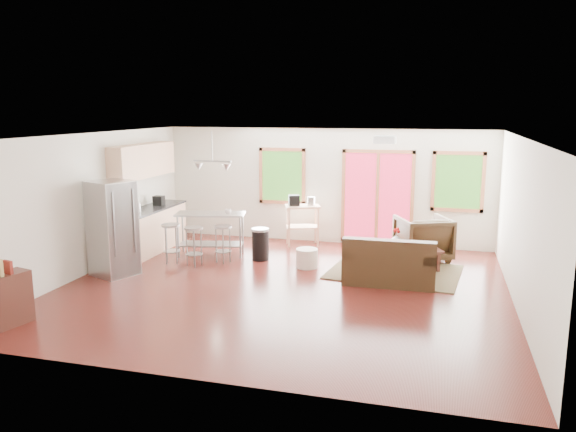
% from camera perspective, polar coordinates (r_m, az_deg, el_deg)
% --- Properties ---
extents(floor, '(7.50, 7.00, 0.02)m').
position_cam_1_polar(floor, '(9.78, -0.46, -7.30)').
color(floor, '#3D120E').
rests_on(floor, ground).
extents(ceiling, '(7.50, 7.00, 0.02)m').
position_cam_1_polar(ceiling, '(9.30, -0.49, 8.21)').
color(ceiling, white).
rests_on(ceiling, ground).
extents(back_wall, '(7.50, 0.02, 2.60)m').
position_cam_1_polar(back_wall, '(12.83, 3.77, 3.07)').
color(back_wall, silver).
rests_on(back_wall, ground).
extents(left_wall, '(0.02, 7.00, 2.60)m').
position_cam_1_polar(left_wall, '(11.07, -19.58, 1.20)').
color(left_wall, silver).
rests_on(left_wall, ground).
extents(right_wall, '(0.02, 7.00, 2.60)m').
position_cam_1_polar(right_wall, '(9.20, 22.70, -0.90)').
color(right_wall, silver).
rests_on(right_wall, ground).
extents(front_wall, '(7.50, 0.02, 2.60)m').
position_cam_1_polar(front_wall, '(6.24, -9.26, -5.53)').
color(front_wall, silver).
rests_on(front_wall, ground).
extents(window_left, '(1.10, 0.05, 1.30)m').
position_cam_1_polar(window_left, '(12.99, -0.60, 4.08)').
color(window_left, '#274E18').
rests_on(window_left, back_wall).
extents(french_doors, '(1.60, 0.05, 2.10)m').
position_cam_1_polar(french_doors, '(12.63, 9.06, 1.92)').
color(french_doors, '#A11D36').
rests_on(french_doors, back_wall).
extents(window_right, '(1.10, 0.05, 1.30)m').
position_cam_1_polar(window_right, '(12.51, 16.89, 3.35)').
color(window_right, '#274E18').
rests_on(window_right, back_wall).
extents(rug, '(2.55, 2.07, 0.02)m').
position_cam_1_polar(rug, '(10.80, 10.76, -5.60)').
color(rug, '#415939').
rests_on(rug, floor).
extents(loveseat, '(1.60, 0.92, 0.85)m').
position_cam_1_polar(loveseat, '(10.10, 10.27, -4.85)').
color(loveseat, black).
rests_on(loveseat, floor).
extents(coffee_table, '(1.23, 1.02, 0.42)m').
position_cam_1_polar(coffee_table, '(10.92, 12.42, -3.56)').
color(coffee_table, '#3D1D16').
rests_on(coffee_table, floor).
extents(armchair, '(1.26, 1.23, 1.00)m').
position_cam_1_polar(armchair, '(11.68, 13.55, -2.00)').
color(armchair, black).
rests_on(armchair, floor).
extents(ottoman, '(0.73, 0.73, 0.37)m').
position_cam_1_polar(ottoman, '(11.52, 8.18, -3.59)').
color(ottoman, black).
rests_on(ottoman, floor).
extents(pouf, '(0.45, 0.45, 0.37)m').
position_cam_1_polar(pouf, '(10.91, 1.93, -4.30)').
color(pouf, white).
rests_on(pouf, floor).
extents(vase, '(0.24, 0.25, 0.32)m').
position_cam_1_polar(vase, '(11.32, 10.95, -2.19)').
color(vase, silver).
rests_on(vase, coffee_table).
extents(book, '(0.24, 0.05, 0.32)m').
position_cam_1_polar(book, '(10.90, 12.94, -2.56)').
color(book, maroon).
rests_on(book, coffee_table).
extents(cabinets, '(0.64, 2.24, 2.30)m').
position_cam_1_polar(cabinets, '(12.40, -13.98, 0.76)').
color(cabinets, '#D9A681').
rests_on(cabinets, floor).
extents(refrigerator, '(0.91, 0.90, 1.75)m').
position_cam_1_polar(refrigerator, '(10.78, -17.36, -1.20)').
color(refrigerator, '#B7BABC').
rests_on(refrigerator, floor).
extents(island, '(1.51, 0.87, 0.90)m').
position_cam_1_polar(island, '(11.82, -7.86, -1.04)').
color(island, '#B7BABC').
rests_on(island, floor).
extents(cup, '(0.15, 0.12, 0.13)m').
position_cam_1_polar(cup, '(11.30, -6.12, 0.50)').
color(cup, white).
rests_on(cup, island).
extents(bar_stool_a, '(0.49, 0.49, 0.79)m').
position_cam_1_polar(bar_stool_a, '(11.38, -11.80, -1.82)').
color(bar_stool_a, '#B7BABC').
rests_on(bar_stool_a, floor).
extents(bar_stool_b, '(0.46, 0.46, 0.77)m').
position_cam_1_polar(bar_stool_b, '(11.08, -9.55, -2.13)').
color(bar_stool_b, '#B7BABC').
rests_on(bar_stool_b, floor).
extents(bar_stool_c, '(0.47, 0.47, 0.75)m').
position_cam_1_polar(bar_stool_c, '(11.24, -6.64, -1.94)').
color(bar_stool_c, '#B7BABC').
rests_on(bar_stool_c, floor).
extents(trash_can, '(0.39, 0.39, 0.65)m').
position_cam_1_polar(trash_can, '(11.43, -2.83, -2.85)').
color(trash_can, black).
rests_on(trash_can, floor).
extents(kitchen_cart, '(0.87, 0.71, 1.15)m').
position_cam_1_polar(kitchen_cart, '(12.52, 1.38, 0.50)').
color(kitchen_cart, '#D9A681').
rests_on(kitchen_cart, floor).
extents(ceiling_flush, '(0.35, 0.35, 0.12)m').
position_cam_1_polar(ceiling_flush, '(9.60, 9.82, 7.67)').
color(ceiling_flush, white).
rests_on(ceiling_flush, ceiling).
extents(pendant_light, '(0.80, 0.18, 0.79)m').
position_cam_1_polar(pendant_light, '(11.40, -7.69, 5.03)').
color(pendant_light, gray).
rests_on(pendant_light, ceiling).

